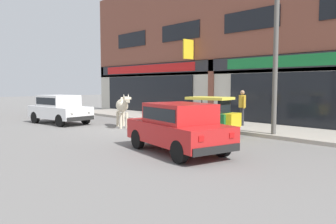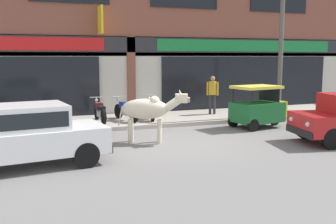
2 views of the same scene
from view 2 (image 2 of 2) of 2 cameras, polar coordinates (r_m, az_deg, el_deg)
The scene contains 11 objects.
ground_plane at distance 12.03m, azimuth 1.34°, elevation -4.21°, with size 90.00×90.00×0.00m, color slate.
sidewalk at distance 15.56m, azimuth -3.79°, elevation -1.14°, with size 19.00×3.22×0.14m, color #A8A093.
shop_building at distance 17.22m, azimuth -5.71°, elevation 13.08°, with size 23.00×1.40×8.59m.
cow at distance 11.63m, azimuth -2.88°, elevation 0.39°, with size 2.00×1.16×1.61m.
car_1 at distance 9.66m, azimuth -19.83°, elevation -2.81°, with size 3.75×2.05×1.46m.
auto_rickshaw at distance 14.57m, azimuth 13.00°, elevation 0.38°, with size 2.10×1.45×1.52m.
motorcycle_0 at distance 14.82m, azimuth -9.85°, elevation 0.09°, with size 0.52×1.81×0.88m.
motorcycle_1 at distance 15.01m, azimuth -6.14°, elevation 0.26°, with size 0.66×1.78×0.88m.
motorcycle_2 at distance 15.30m, azimuth -2.55°, elevation 0.44°, with size 0.63×1.79×0.88m.
pedestrian at distance 16.61m, azimuth 6.48°, elevation 3.08°, with size 0.43×0.32×1.60m.
utility_pole at distance 16.61m, azimuth 16.10°, elevation 9.90°, with size 0.18×0.18×6.07m, color #595651.
Camera 2 is at (-4.30, -10.93, 2.56)m, focal length 42.00 mm.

